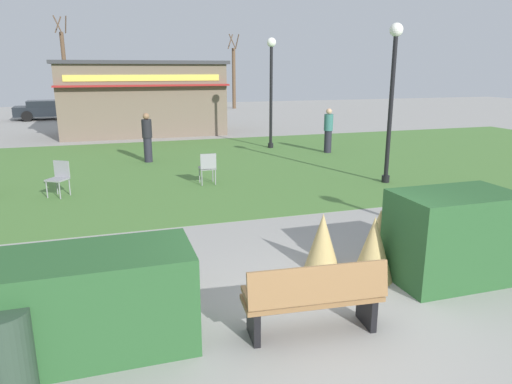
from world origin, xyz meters
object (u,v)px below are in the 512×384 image
(cafe_chair_center, at_px, (59,176))
(tree_left_bg, at_px, (234,77))
(lamppost_far, at_px, (271,80))
(lamppost_mid, at_px, (392,85))
(trash_bin, at_px, (6,353))
(parked_car_center_slot, at_px, (128,107))
(parked_car_west_slot, at_px, (49,109))
(food_kiosk, at_px, (142,98))
(person_strolling, at_px, (328,130))
(cafe_chair_west, at_px, (208,166))
(tree_right_bg, at_px, (65,71))
(park_bench, at_px, (314,298))
(person_standing, at_px, (147,137))

(cafe_chair_center, relative_size, tree_left_bg, 0.15)
(tree_left_bg, bearing_deg, lamppost_far, -100.66)
(lamppost_mid, distance_m, lamppost_far, 6.79)
(trash_bin, distance_m, parked_car_center_slot, 28.36)
(trash_bin, height_order, parked_car_west_slot, parked_car_west_slot)
(lamppost_far, bearing_deg, parked_car_center_slot, 108.42)
(food_kiosk, bearing_deg, lamppost_far, -52.93)
(lamppost_far, xyz_separation_m, person_strolling, (1.73, -1.73, -1.85))
(cafe_chair_west, xyz_separation_m, tree_right_bg, (-5.11, 23.75, 2.43))
(parked_car_center_slot, bearing_deg, tree_right_bg, 138.32)
(cafe_chair_west, distance_m, person_strolling, 6.61)
(food_kiosk, bearing_deg, cafe_chair_west, -85.87)
(tree_left_bg, bearing_deg, cafe_chair_center, -114.23)
(person_strolling, bearing_deg, park_bench, 68.68)
(person_strolling, distance_m, tree_left_bg, 21.40)
(park_bench, bearing_deg, parked_car_west_slot, 101.36)
(person_strolling, relative_size, parked_car_center_slot, 0.39)
(food_kiosk, bearing_deg, park_bench, -88.62)
(lamppost_far, distance_m, parked_car_west_slot, 17.89)
(person_standing, xyz_separation_m, parked_car_west_slot, (-4.73, 16.42, -0.22))
(lamppost_mid, relative_size, lamppost_far, 1.00)
(cafe_chair_center, bearing_deg, person_strolling, 21.96)
(lamppost_far, height_order, parked_car_west_slot, lamppost_far)
(lamppost_mid, distance_m, tree_right_bg, 26.95)
(cafe_chair_west, height_order, tree_right_bg, tree_right_bg)
(food_kiosk, height_order, person_strolling, food_kiosk)
(cafe_chair_west, distance_m, tree_right_bg, 24.42)
(park_bench, height_order, lamppost_mid, lamppost_mid)
(trash_bin, relative_size, cafe_chair_west, 1.01)
(lamppost_far, xyz_separation_m, parked_car_center_slot, (-4.94, 14.84, -2.06))
(food_kiosk, relative_size, tree_right_bg, 1.19)
(tree_left_bg, bearing_deg, trash_bin, -108.65)
(person_strolling, bearing_deg, tree_right_bg, -56.76)
(food_kiosk, height_order, tree_right_bg, tree_right_bg)
(trash_bin, height_order, person_strolling, person_strolling)
(trash_bin, height_order, tree_left_bg, tree_left_bg)
(lamppost_mid, xyz_separation_m, person_standing, (-6.18, 5.12, -1.85))
(food_kiosk, bearing_deg, person_standing, -93.48)
(trash_bin, xyz_separation_m, parked_car_center_slot, (2.50, 28.25, 0.20))
(parked_car_west_slot, bearing_deg, lamppost_mid, -63.13)
(lamppost_mid, bearing_deg, lamppost_far, 99.59)
(cafe_chair_west, bearing_deg, park_bench, -92.64)
(park_bench, xyz_separation_m, cafe_chair_west, (0.36, 7.91, 0.05))
(tree_left_bg, bearing_deg, cafe_chair_west, -106.58)
(food_kiosk, xyz_separation_m, person_standing, (-0.46, -7.64, -0.90))
(person_strolling, distance_m, parked_car_center_slot, 17.86)
(lamppost_mid, distance_m, parked_car_center_slot, 22.47)
(cafe_chair_west, relative_size, tree_left_bg, 0.15)
(parked_car_center_slot, bearing_deg, person_standing, -90.37)
(lamppost_mid, relative_size, tree_left_bg, 0.75)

